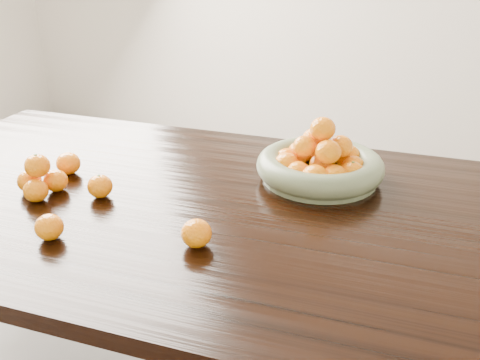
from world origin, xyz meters
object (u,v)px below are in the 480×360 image
(dining_table, at_px, (229,236))
(loose_orange_0, at_px, (100,186))
(orange_pyramid, at_px, (40,179))
(fruit_bowl, at_px, (320,164))

(dining_table, height_order, loose_orange_0, loose_orange_0)
(orange_pyramid, bearing_deg, dining_table, 11.86)
(fruit_bowl, distance_m, loose_orange_0, 0.57)
(dining_table, bearing_deg, orange_pyramid, -168.14)
(fruit_bowl, relative_size, loose_orange_0, 5.41)
(fruit_bowl, bearing_deg, orange_pyramid, -153.83)
(dining_table, xyz_separation_m, loose_orange_0, (-0.32, -0.06, 0.12))
(loose_orange_0, bearing_deg, orange_pyramid, -166.69)
(fruit_bowl, xyz_separation_m, loose_orange_0, (-0.50, -0.28, -0.02))
(dining_table, distance_m, loose_orange_0, 0.34)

